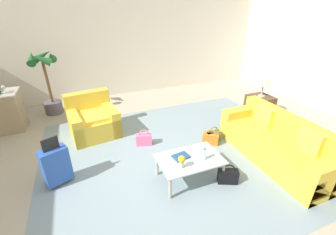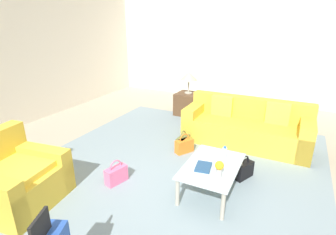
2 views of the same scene
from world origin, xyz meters
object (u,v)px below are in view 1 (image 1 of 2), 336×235
at_px(table_lamp, 264,81).
at_px(suitcase_blue, 56,165).
at_px(armchair, 93,121).
at_px(handbag_black, 228,176).
at_px(couch, 278,144).
at_px(water_bottle, 204,154).
at_px(coffee_table_book, 181,157).
at_px(wine_glass_right_of_centre, 3,87).
at_px(handbag_orange, 210,139).
at_px(potted_palm, 48,82).
at_px(flower_vase, 182,161).
at_px(handbag_pink, 144,139).
at_px(side_table, 259,106).
at_px(handbag_olive, 213,136).
at_px(coffee_table, 190,161).

height_order(table_lamp, suitcase_blue, table_lamp).
xyz_separation_m(armchair, handbag_black, (1.85, -2.49, -0.17)).
height_order(couch, water_bottle, couch).
xyz_separation_m(coffee_table_book, wine_glass_right_of_centre, (-2.88, 3.01, 0.59)).
bearing_deg(coffee_table_book, handbag_orange, 25.42).
xyz_separation_m(couch, handbag_orange, (-0.91, 0.87, -0.17)).
distance_m(water_bottle, potted_palm, 4.51).
bearing_deg(flower_vase, handbag_pink, 97.40).
bearing_deg(couch, potted_palm, 136.37).
height_order(wine_glass_right_of_centre, handbag_orange, wine_glass_right_of_centre).
height_order(flower_vase, table_lamp, table_lamp).
xyz_separation_m(armchair, handbag_pink, (0.91, -0.90, -0.17)).
relative_size(coffee_table_book, table_lamp, 0.49).
height_order(water_bottle, handbag_black, water_bottle).
relative_size(side_table, handbag_pink, 1.57).
bearing_deg(potted_palm, armchair, -59.77).
bearing_deg(coffee_table_book, water_bottle, -38.60).
distance_m(side_table, handbag_orange, 2.06).
distance_m(water_bottle, side_table, 3.06).
distance_m(couch, wine_glass_right_of_centre, 5.80).
relative_size(flower_vase, handbag_pink, 0.57).
bearing_deg(handbag_olive, suitcase_blue, -177.22).
bearing_deg(table_lamp, wine_glass_right_of_centre, 164.70).
bearing_deg(handbag_olive, side_table, 19.92).
height_order(couch, table_lamp, table_lamp).
distance_m(coffee_table_book, side_table, 3.25).
bearing_deg(handbag_black, wine_glass_right_of_centre, 136.11).
bearing_deg(table_lamp, water_bottle, -148.39).
height_order(coffee_table, flower_vase, flower_vase).
bearing_deg(side_table, handbag_black, -141.13).
relative_size(coffee_table_book, wine_glass_right_of_centre, 1.65).
height_order(couch, coffee_table, couch).
relative_size(armchair, water_bottle, 5.38).
bearing_deg(coffee_table, couch, -3.20).
relative_size(wine_glass_right_of_centre, handbag_orange, 0.43).
bearing_deg(handbag_pink, potted_palm, 126.49).
distance_m(suitcase_blue, handbag_black, 2.75).
distance_m(coffee_table, side_table, 3.18).
xyz_separation_m(water_bottle, handbag_orange, (0.68, 0.87, -0.37)).
bearing_deg(armchair, coffee_table, -58.91).
bearing_deg(couch, armchair, 143.71).
distance_m(coffee_table_book, wine_glass_right_of_centre, 4.21).
bearing_deg(potted_palm, coffee_table, -59.26).
height_order(armchair, coffee_table_book, armchair).
bearing_deg(handbag_orange, couch, -43.91).
distance_m(coffee_table_book, handbag_black, 0.83).
xyz_separation_m(water_bottle, coffee_table_book, (-0.32, 0.18, -0.08)).
bearing_deg(suitcase_blue, coffee_table_book, -18.25).
relative_size(suitcase_blue, handbag_pink, 2.37).
xyz_separation_m(side_table, handbag_black, (-2.26, -1.82, -0.14)).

